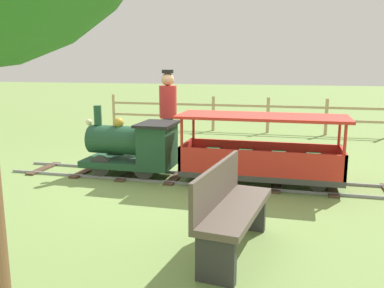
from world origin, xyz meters
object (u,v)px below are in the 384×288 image
at_px(park_bench, 230,209).
at_px(locomotive, 135,146).
at_px(passenger_car, 261,156).
at_px(conductor_person, 168,109).

bearing_deg(park_bench, locomotive, 39.47).
bearing_deg(passenger_car, locomotive, 90.00).
relative_size(locomotive, passenger_car, 0.61).
relative_size(passenger_car, park_bench, 1.75).
distance_m(locomotive, conductor_person, 1.11).
height_order(locomotive, park_bench, locomotive).
bearing_deg(conductor_person, locomotive, 166.44).
xyz_separation_m(locomotive, conductor_person, (0.98, -0.24, 0.47)).
distance_m(conductor_person, park_bench, 3.62).
distance_m(passenger_car, park_bench, 2.22).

